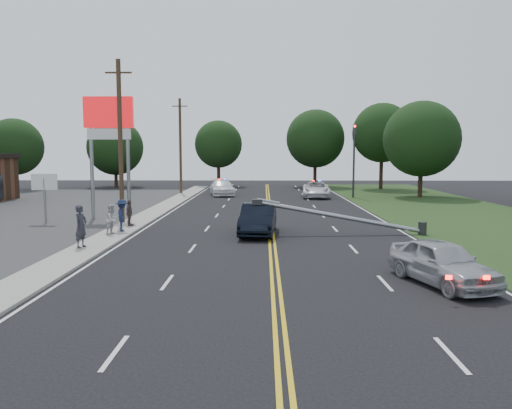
{
  "coord_description": "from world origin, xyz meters",
  "views": [
    {
      "loc": [
        -0.4,
        -18.57,
        4.42
      ],
      "look_at": [
        -0.82,
        7.32,
        1.7
      ],
      "focal_mm": 35.0,
      "sensor_mm": 36.0,
      "label": 1
    }
  ],
  "objects_px": {
    "pylon_sign": "(109,128)",
    "bystander_b": "(112,219)",
    "crashed_sedan": "(258,219)",
    "bystander_c": "(122,215)",
    "fallen_streetlight": "(349,218)",
    "small_sign": "(44,186)",
    "utility_pole_mid": "(120,141)",
    "bystander_d": "(129,213)",
    "waiting_sedan": "(442,262)",
    "emergency_a": "(316,190)",
    "traffic_signal": "(354,154)",
    "emergency_b": "(222,188)",
    "utility_pole_far": "(180,146)",
    "bystander_a": "(81,226)"
  },
  "relations": [
    {
      "from": "bystander_b",
      "to": "bystander_c",
      "type": "bearing_deg",
      "value": 7.31
    },
    {
      "from": "crashed_sedan",
      "to": "bystander_b",
      "type": "xyz_separation_m",
      "value": [
        -7.69,
        -0.76,
        0.09
      ]
    },
    {
      "from": "pylon_sign",
      "to": "bystander_b",
      "type": "bearing_deg",
      "value": -72.56
    },
    {
      "from": "utility_pole_mid",
      "to": "emergency_a",
      "type": "bearing_deg",
      "value": 52.57
    },
    {
      "from": "emergency_b",
      "to": "bystander_b",
      "type": "xyz_separation_m",
      "value": [
        -3.68,
        -25.25,
        0.11
      ]
    },
    {
      "from": "small_sign",
      "to": "utility_pole_mid",
      "type": "height_order",
      "value": "utility_pole_mid"
    },
    {
      "from": "waiting_sedan",
      "to": "emergency_b",
      "type": "height_order",
      "value": "emergency_b"
    },
    {
      "from": "crashed_sedan",
      "to": "bystander_a",
      "type": "height_order",
      "value": "bystander_a"
    },
    {
      "from": "pylon_sign",
      "to": "bystander_c",
      "type": "height_order",
      "value": "pylon_sign"
    },
    {
      "from": "utility_pole_far",
      "to": "emergency_b",
      "type": "height_order",
      "value": "utility_pole_far"
    },
    {
      "from": "small_sign",
      "to": "bystander_c",
      "type": "relative_size",
      "value": 1.77
    },
    {
      "from": "pylon_sign",
      "to": "crashed_sedan",
      "type": "height_order",
      "value": "pylon_sign"
    },
    {
      "from": "fallen_streetlight",
      "to": "emergency_b",
      "type": "distance_m",
      "value": 26.12
    },
    {
      "from": "waiting_sedan",
      "to": "emergency_a",
      "type": "xyz_separation_m",
      "value": [
        -0.84,
        32.31,
        0.02
      ]
    },
    {
      "from": "utility_pole_mid",
      "to": "waiting_sedan",
      "type": "height_order",
      "value": "utility_pole_mid"
    },
    {
      "from": "utility_pole_far",
      "to": "bystander_a",
      "type": "bearing_deg",
      "value": -89.02
    },
    {
      "from": "pylon_sign",
      "to": "bystander_a",
      "type": "distance_m",
      "value": 11.65
    },
    {
      "from": "emergency_b",
      "to": "bystander_c",
      "type": "relative_size",
      "value": 3.15
    },
    {
      "from": "traffic_signal",
      "to": "utility_pole_far",
      "type": "height_order",
      "value": "utility_pole_far"
    },
    {
      "from": "fallen_streetlight",
      "to": "emergency_a",
      "type": "bearing_deg",
      "value": 88.62
    },
    {
      "from": "small_sign",
      "to": "bystander_b",
      "type": "bearing_deg",
      "value": -39.97
    },
    {
      "from": "crashed_sedan",
      "to": "bystander_d",
      "type": "distance_m",
      "value": 7.86
    },
    {
      "from": "fallen_streetlight",
      "to": "bystander_a",
      "type": "relative_size",
      "value": 4.83
    },
    {
      "from": "small_sign",
      "to": "emergency_a",
      "type": "height_order",
      "value": "small_sign"
    },
    {
      "from": "bystander_a",
      "to": "bystander_d",
      "type": "distance_m",
      "value": 6.64
    },
    {
      "from": "traffic_signal",
      "to": "utility_pole_far",
      "type": "distance_m",
      "value": 17.97
    },
    {
      "from": "waiting_sedan",
      "to": "bystander_c",
      "type": "distance_m",
      "value": 17.18
    },
    {
      "from": "fallen_streetlight",
      "to": "bystander_b",
      "type": "height_order",
      "value": "fallen_streetlight"
    },
    {
      "from": "small_sign",
      "to": "emergency_b",
      "type": "xyz_separation_m",
      "value": [
        9.28,
        20.55,
        -1.53
      ]
    },
    {
      "from": "emergency_a",
      "to": "bystander_d",
      "type": "xyz_separation_m",
      "value": [
        -13.0,
        -19.98,
        0.11
      ]
    },
    {
      "from": "small_sign",
      "to": "fallen_streetlight",
      "type": "xyz_separation_m",
      "value": [
        18.19,
        -4.0,
        -1.41
      ]
    },
    {
      "from": "pylon_sign",
      "to": "emergency_b",
      "type": "xyz_separation_m",
      "value": [
        5.78,
        18.55,
        -5.2
      ]
    },
    {
      "from": "small_sign",
      "to": "waiting_sedan",
      "type": "height_order",
      "value": "small_sign"
    },
    {
      "from": "emergency_b",
      "to": "utility_pole_far",
      "type": "bearing_deg",
      "value": 151.94
    },
    {
      "from": "fallen_streetlight",
      "to": "bystander_d",
      "type": "height_order",
      "value": "fallen_streetlight"
    },
    {
      "from": "traffic_signal",
      "to": "emergency_b",
      "type": "xyz_separation_m",
      "value": [
        -13.02,
        2.56,
        -3.41
      ]
    },
    {
      "from": "pylon_sign",
      "to": "crashed_sedan",
      "type": "bearing_deg",
      "value": -31.22
    },
    {
      "from": "bystander_c",
      "to": "bystander_d",
      "type": "bearing_deg",
      "value": -11.44
    },
    {
      "from": "utility_pole_far",
      "to": "bystander_b",
      "type": "xyz_separation_m",
      "value": [
        0.8,
        -26.7,
        -4.17
      ]
    },
    {
      "from": "traffic_signal",
      "to": "bystander_d",
      "type": "distance_m",
      "value": 26.02
    },
    {
      "from": "utility_pole_mid",
      "to": "emergency_a",
      "type": "relative_size",
      "value": 1.78
    },
    {
      "from": "traffic_signal",
      "to": "emergency_b",
      "type": "distance_m",
      "value": 13.7
    },
    {
      "from": "bystander_c",
      "to": "utility_pole_far",
      "type": "bearing_deg",
      "value": -13.26
    },
    {
      "from": "bystander_a",
      "to": "waiting_sedan",
      "type": "bearing_deg",
      "value": -97.22
    },
    {
      "from": "crashed_sedan",
      "to": "waiting_sedan",
      "type": "relative_size",
      "value": 1.13
    },
    {
      "from": "traffic_signal",
      "to": "emergency_a",
      "type": "bearing_deg",
      "value": 176.88
    },
    {
      "from": "utility_pole_mid",
      "to": "bystander_d",
      "type": "xyz_separation_m",
      "value": [
        0.93,
        -1.79,
        -4.2
      ]
    },
    {
      "from": "crashed_sedan",
      "to": "bystander_c",
      "type": "height_order",
      "value": "bystander_c"
    },
    {
      "from": "pylon_sign",
      "to": "fallen_streetlight",
      "type": "bearing_deg",
      "value": -22.22
    },
    {
      "from": "bystander_c",
      "to": "fallen_streetlight",
      "type": "bearing_deg",
      "value": -106.85
    }
  ]
}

